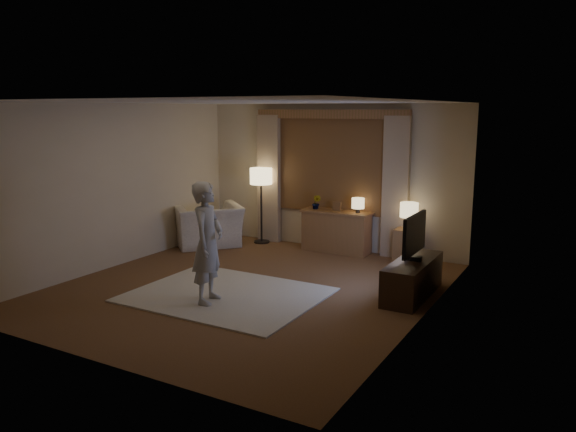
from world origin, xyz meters
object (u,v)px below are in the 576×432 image
Objects in this scene: side_table at (408,246)px; tv_stand at (413,278)px; person at (208,243)px; sideboard at (336,232)px; armchair at (208,225)px.

side_table reaches higher than tv_stand.
sideboard is at bearing -19.71° from person.
tv_stand is at bearing -41.76° from sideboard.
sideboard is 0.86× the size of tv_stand.
person is (1.94, -2.52, 0.43)m from armchair.
armchair reaches higher than sideboard.
person is at bearing -144.92° from tv_stand.
armchair is at bearing 23.55° from person.
armchair is 0.84× the size of tv_stand.
armchair is at bearing -168.82° from side_table.
tv_stand is 2.80m from person.
sideboard reaches higher than tv_stand.
side_table is 3.67m from person.
sideboard is 2.57m from tv_stand.
person reaches higher than sideboard.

